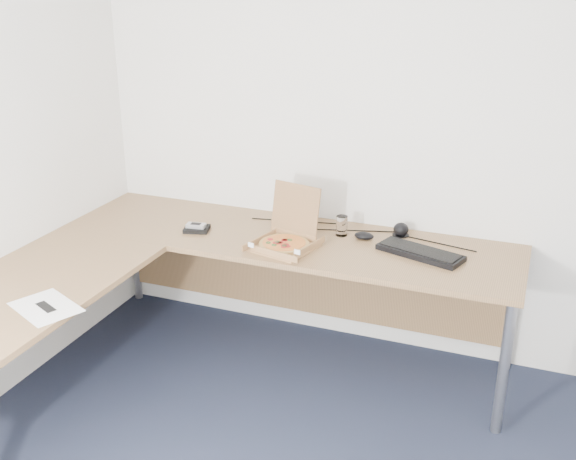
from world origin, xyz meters
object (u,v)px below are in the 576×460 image
at_px(desk, 198,263).
at_px(pizza_box, 285,241).
at_px(keyboard, 420,253).
at_px(wallet, 197,229).
at_px(drinking_glass, 342,226).

distance_m(desk, pizza_box, 0.47).
relative_size(keyboard, wallet, 3.26).
distance_m(desk, drinking_glass, 0.81).
height_order(pizza_box, wallet, pizza_box).
height_order(drinking_glass, keyboard, drinking_glass).
distance_m(desk, keyboard, 1.13).
xyz_separation_m(pizza_box, keyboard, (0.68, 0.15, -0.02)).
xyz_separation_m(pizza_box, drinking_glass, (0.23, 0.26, 0.02)).
relative_size(desk, pizza_box, 7.39).
bearing_deg(pizza_box, desk, -128.05).
distance_m(desk, wallet, 0.38).
bearing_deg(drinking_glass, wallet, -163.72).
xyz_separation_m(drinking_glass, wallet, (-0.77, -0.23, -0.04)).
bearing_deg(desk, wallet, 118.61).
relative_size(drinking_glass, wallet, 0.82).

